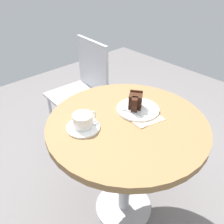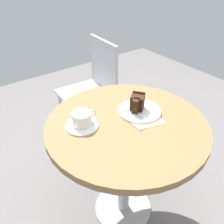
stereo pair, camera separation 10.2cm
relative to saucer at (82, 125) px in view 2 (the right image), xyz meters
name	(u,v)px [view 2 (the right image)]	position (x,y,z in m)	size (l,w,h in m)	color
ground_plane	(123,208)	(0.19, -0.10, -0.70)	(4.40, 4.40, 0.01)	slate
cafe_table	(126,140)	(0.19, -0.10, -0.12)	(0.79, 0.79, 0.69)	olive
saucer	(82,125)	(0.00, 0.00, 0.00)	(0.16, 0.16, 0.01)	white
coffee_cup	(82,118)	(0.01, 0.01, 0.04)	(0.13, 0.09, 0.06)	white
teaspoon	(91,122)	(0.05, -0.01, 0.01)	(0.04, 0.09, 0.00)	#B7B7BC
cake_plate	(140,111)	(0.30, -0.07, 0.00)	(0.22, 0.22, 0.01)	white
cake_slice	(137,103)	(0.29, -0.06, 0.05)	(0.10, 0.09, 0.08)	black
fork	(129,112)	(0.24, -0.05, 0.01)	(0.05, 0.13, 0.00)	#B7B7BC
napkin	(144,119)	(0.28, -0.13, 0.00)	(0.18, 0.18, 0.00)	beige
cafe_chair	(94,84)	(0.47, 0.64, -0.19)	(0.40, 0.40, 0.84)	#BCBCC1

